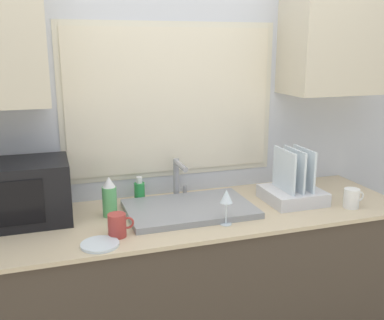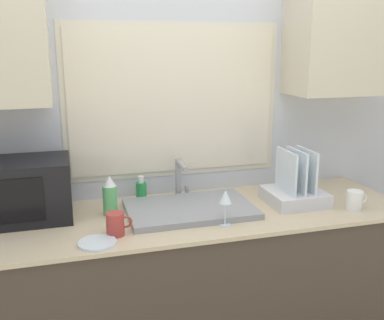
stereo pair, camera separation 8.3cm
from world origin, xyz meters
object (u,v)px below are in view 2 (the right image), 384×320
at_px(microwave, 19,190).
at_px(spray_bottle, 110,196).
at_px(faucet, 180,175).
at_px(soap_bottle, 141,190).
at_px(wine_glass, 225,198).
at_px(mug_near_sink, 116,224).
at_px(dish_rack, 295,191).

distance_m(microwave, spray_bottle, 0.43).
relative_size(faucet, spray_bottle, 1.08).
bearing_deg(spray_bottle, microwave, 171.83).
relative_size(soap_bottle, wine_glass, 0.79).
bearing_deg(microwave, wine_glass, -20.22).
distance_m(faucet, spray_bottle, 0.42).
xyz_separation_m(spray_bottle, mug_near_sink, (-0.00, -0.26, -0.04)).
height_order(faucet, mug_near_sink, faucet).
distance_m(dish_rack, wine_glass, 0.50).
bearing_deg(spray_bottle, faucet, 19.82).
height_order(dish_rack, wine_glass, dish_rack).
distance_m(spray_bottle, wine_glass, 0.57).
bearing_deg(faucet, wine_glass, -75.69).
distance_m(faucet, wine_glass, 0.43).
distance_m(dish_rack, mug_near_sink, 0.98).
height_order(mug_near_sink, wine_glass, wine_glass).
xyz_separation_m(microwave, wine_glass, (0.92, -0.34, -0.01)).
relative_size(faucet, wine_glass, 1.28).
bearing_deg(microwave, soap_bottle, 10.12).
height_order(dish_rack, spray_bottle, dish_rack).
bearing_deg(faucet, soap_bottle, 172.89).
height_order(microwave, soap_bottle, microwave).
bearing_deg(soap_bottle, faucet, -7.11).
distance_m(faucet, microwave, 0.82).
relative_size(dish_rack, spray_bottle, 1.45).
bearing_deg(microwave, mug_near_sink, -37.11).
distance_m(spray_bottle, soap_bottle, 0.25).
bearing_deg(wine_glass, dish_rack, 21.68).
bearing_deg(spray_bottle, mug_near_sink, -90.65).
bearing_deg(mug_near_sink, spray_bottle, 89.35).
relative_size(faucet, microwave, 0.46).
height_order(dish_rack, mug_near_sink, dish_rack).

